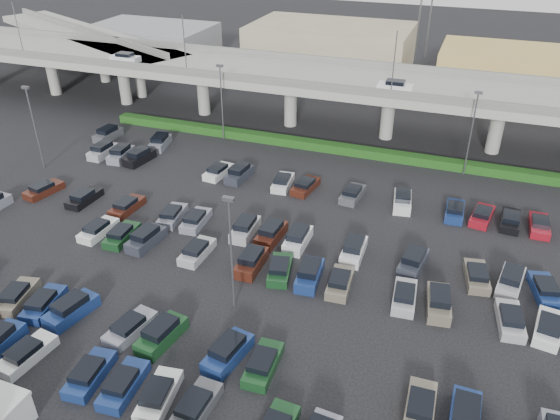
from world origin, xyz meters
TOP-DOWN VIEW (x-y plane):
  - ground at (0.00, 0.00)m, footprint 280.00×280.00m
  - overpass at (-0.22, 31.97)m, footprint 150.00×13.00m
  - on_ramp at (-52.10, 43.05)m, footprint 50.93×30.13m
  - hedge at (0.00, 25.00)m, footprint 66.00×1.60m
  - parked_cars at (-0.15, -3.88)m, footprint 63.03×41.67m
  - light_poles at (-4.13, 2.00)m, footprint 66.90×48.38m
  - distant_buildings at (12.38, 61.81)m, footprint 138.00×24.00m

SIDE VIEW (x-z plane):
  - ground at x=0.00m, z-range 0.00..0.00m
  - hedge at x=0.00m, z-range 0.00..1.10m
  - parked_cars at x=-0.15m, z-range -0.21..1.46m
  - distant_buildings at x=12.38m, z-range -0.76..8.24m
  - light_poles at x=-4.13m, z-range 1.09..11.39m
  - on_ramp at x=-52.10m, z-range 2.46..11.26m
  - overpass at x=-0.22m, z-range -0.93..14.87m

